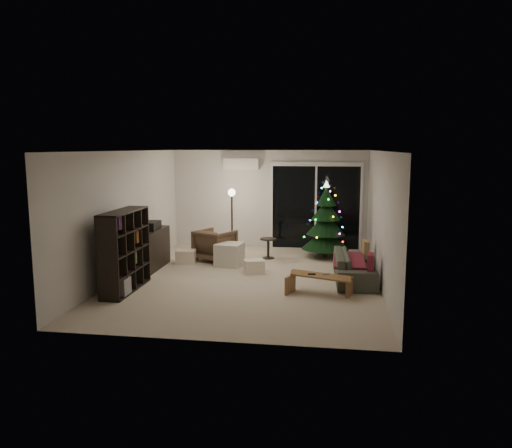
% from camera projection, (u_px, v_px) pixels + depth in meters
% --- Properties ---
extents(room, '(6.50, 7.51, 2.60)m').
position_uv_depth(room, '(280.00, 218.00, 11.09)').
color(room, beige).
rests_on(room, ground).
extents(bookshelf, '(0.85, 1.50, 1.46)m').
position_uv_depth(bookshelf, '(115.00, 251.00, 8.97)').
color(bookshelf, black).
rests_on(bookshelf, floor).
extents(media_cabinet, '(0.50, 1.34, 0.84)m').
position_uv_depth(media_cabinet, '(149.00, 249.00, 10.65)').
color(media_cabinet, black).
rests_on(media_cabinet, floor).
extents(stereo, '(0.42, 0.50, 0.18)m').
position_uv_depth(stereo, '(148.00, 226.00, 10.57)').
color(stereo, black).
rests_on(stereo, media_cabinet).
extents(armchair, '(1.03, 1.04, 0.72)m').
position_uv_depth(armchair, '(215.00, 245.00, 11.40)').
color(armchair, brown).
rests_on(armchair, floor).
extents(ottoman, '(0.62, 0.62, 0.49)m').
position_uv_depth(ottoman, '(229.00, 254.00, 10.92)').
color(ottoman, silver).
rests_on(ottoman, floor).
extents(cardboard_box_a, '(0.46, 0.37, 0.30)m').
position_uv_depth(cardboard_box_a, '(186.00, 257.00, 11.12)').
color(cardboard_box_a, white).
rests_on(cardboard_box_a, floor).
extents(cardboard_box_b, '(0.48, 0.41, 0.28)m').
position_uv_depth(cardboard_box_b, '(254.00, 267.00, 10.25)').
color(cardboard_box_b, white).
rests_on(cardboard_box_b, floor).
extents(side_table, '(0.39, 0.39, 0.48)m').
position_uv_depth(side_table, '(268.00, 248.00, 11.62)').
color(side_table, black).
rests_on(side_table, floor).
extents(floor_lamp, '(0.24, 0.24, 1.52)m').
position_uv_depth(floor_lamp, '(232.00, 223.00, 12.03)').
color(floor_lamp, black).
rests_on(floor_lamp, floor).
extents(sofa, '(0.80, 1.90, 0.55)m').
position_uv_depth(sofa, '(354.00, 267.00, 9.68)').
color(sofa, '#32332F').
rests_on(sofa, floor).
extents(sofa_throw, '(0.58, 1.35, 0.04)m').
position_uv_depth(sofa_throw, '(349.00, 260.00, 9.68)').
color(sofa_throw, maroon).
rests_on(sofa_throw, sofa).
extents(cushion_a, '(0.14, 0.37, 0.36)m').
position_uv_depth(cushion_a, '(365.00, 249.00, 10.25)').
color(cushion_a, tan).
rests_on(cushion_a, sofa).
extents(cushion_b, '(0.13, 0.37, 0.36)m').
position_uv_depth(cushion_b, '(370.00, 264.00, 8.98)').
color(cushion_b, maroon).
rests_on(cushion_b, sofa).
extents(coffee_table, '(1.18, 0.75, 0.35)m').
position_uv_depth(coffee_table, '(320.00, 285.00, 8.78)').
color(coffee_table, '#9D6841').
rests_on(coffee_table, floor).
extents(remote_a, '(0.14, 0.04, 0.02)m').
position_uv_depth(remote_a, '(312.00, 274.00, 8.77)').
color(remote_a, black).
rests_on(remote_a, coffee_table).
extents(remote_b, '(0.13, 0.08, 0.02)m').
position_uv_depth(remote_b, '(326.00, 274.00, 8.78)').
color(remote_b, slate).
rests_on(remote_b, coffee_table).
extents(christmas_tree, '(1.32, 1.32, 1.81)m').
position_uv_depth(christmas_tree, '(326.00, 219.00, 11.64)').
color(christmas_tree, black).
rests_on(christmas_tree, floor).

